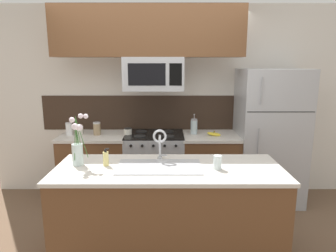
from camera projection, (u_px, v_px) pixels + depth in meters
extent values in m
plane|color=brown|center=(152.00, 236.00, 3.23)|extent=(10.00, 10.00, 0.00)
cube|color=silver|center=(177.00, 102.00, 4.22)|extent=(5.20, 0.10, 2.60)
cube|color=#332319|center=(155.00, 113.00, 4.19)|extent=(3.15, 0.01, 0.48)
cube|color=brown|center=(95.00, 169.00, 4.02)|extent=(0.84, 0.62, 0.88)
cube|color=beige|center=(94.00, 136.00, 3.93)|extent=(0.87, 0.65, 0.03)
cube|color=brown|center=(210.00, 169.00, 4.02)|extent=(0.71, 0.62, 0.88)
cube|color=beige|center=(210.00, 136.00, 3.93)|extent=(0.74, 0.65, 0.03)
cube|color=#A8AAAF|center=(155.00, 168.00, 4.02)|extent=(0.76, 0.62, 0.91)
cube|color=black|center=(154.00, 134.00, 3.93)|extent=(0.76, 0.62, 0.01)
cylinder|color=black|center=(140.00, 136.00, 3.79)|extent=(0.15, 0.15, 0.01)
cylinder|color=black|center=(168.00, 136.00, 3.79)|extent=(0.15, 0.15, 0.01)
cylinder|color=black|center=(141.00, 131.00, 4.06)|extent=(0.15, 0.15, 0.01)
cylinder|color=black|center=(168.00, 131.00, 4.06)|extent=(0.15, 0.15, 0.01)
cylinder|color=black|center=(131.00, 146.00, 3.62)|extent=(0.03, 0.02, 0.03)
cylinder|color=black|center=(142.00, 146.00, 3.62)|extent=(0.03, 0.02, 0.03)
cylinder|color=black|center=(153.00, 146.00, 3.62)|extent=(0.03, 0.02, 0.03)
cylinder|color=black|center=(165.00, 146.00, 3.62)|extent=(0.03, 0.02, 0.03)
cylinder|color=black|center=(176.00, 146.00, 3.62)|extent=(0.03, 0.02, 0.03)
cube|color=#A8AAAF|center=(154.00, 74.00, 3.75)|extent=(0.74, 0.40, 0.41)
cube|color=black|center=(147.00, 75.00, 3.55)|extent=(0.45, 0.00, 0.26)
cube|color=black|center=(176.00, 75.00, 3.55)|extent=(0.15, 0.00, 0.26)
cube|color=brown|center=(148.00, 32.00, 3.61)|extent=(2.31, 0.34, 0.60)
cube|color=#A8AAAF|center=(269.00, 137.00, 3.95)|extent=(0.83, 0.72, 1.76)
cube|color=black|center=(281.00, 112.00, 3.52)|extent=(0.80, 0.00, 0.01)
cylinder|color=#99999E|center=(262.00, 91.00, 3.45)|extent=(0.01, 0.01, 0.32)
cylinder|color=#99999E|center=(258.00, 155.00, 3.61)|extent=(0.01, 0.01, 0.67)
cylinder|color=silver|center=(69.00, 129.00, 3.92)|extent=(0.08, 0.08, 0.15)
cylinder|color=#B2B2B7|center=(69.00, 123.00, 3.90)|extent=(0.08, 0.08, 0.02)
cylinder|color=silver|center=(79.00, 130.00, 3.95)|extent=(0.10, 0.10, 0.11)
cylinder|color=#4C331E|center=(79.00, 125.00, 3.94)|extent=(0.10, 0.10, 0.01)
cylinder|color=#997F5B|center=(97.00, 129.00, 3.90)|extent=(0.09, 0.09, 0.15)
cylinder|color=#B2B2B7|center=(97.00, 123.00, 3.89)|extent=(0.09, 0.09, 0.02)
cylinder|color=silver|center=(128.00, 132.00, 3.90)|extent=(0.10, 0.10, 0.09)
cylinder|color=black|center=(128.00, 128.00, 3.89)|extent=(0.10, 0.10, 0.01)
ellipsoid|color=yellow|center=(214.00, 134.00, 3.86)|extent=(0.17, 0.10, 0.05)
ellipsoid|color=yellow|center=(214.00, 134.00, 3.87)|extent=(0.18, 0.05, 0.07)
ellipsoid|color=yellow|center=(215.00, 134.00, 3.86)|extent=(0.18, 0.06, 0.06)
ellipsoid|color=yellow|center=(215.00, 134.00, 3.87)|extent=(0.17, 0.11, 0.06)
cylinder|color=brown|center=(214.00, 132.00, 3.86)|extent=(0.02, 0.02, 0.03)
cylinder|color=silver|center=(194.00, 127.00, 3.97)|extent=(0.09, 0.09, 0.18)
cylinder|color=#A3A3AA|center=(194.00, 120.00, 3.95)|extent=(0.08, 0.08, 0.02)
cylinder|color=#A3A3AA|center=(194.00, 117.00, 3.94)|extent=(0.01, 0.01, 0.05)
sphere|color=#A3A3AA|center=(194.00, 115.00, 3.93)|extent=(0.02, 0.02, 0.02)
cube|color=brown|center=(169.00, 215.00, 2.80)|extent=(2.02, 0.75, 0.88)
cube|color=beige|center=(169.00, 169.00, 2.71)|extent=(2.05, 0.78, 0.03)
cube|color=#ADAFB5|center=(159.00, 167.00, 2.70)|extent=(0.76, 0.41, 0.01)
cube|color=#ADAFB5|center=(140.00, 175.00, 2.72)|extent=(0.30, 0.31, 0.15)
cube|color=#ADAFB5|center=(179.00, 175.00, 2.72)|extent=(0.30, 0.31, 0.15)
cylinder|color=#B7BABF|center=(160.00, 158.00, 2.94)|extent=(0.04, 0.04, 0.02)
cylinder|color=#B7BABF|center=(160.00, 146.00, 2.92)|extent=(0.02, 0.02, 0.22)
torus|color=#B7BABF|center=(160.00, 136.00, 2.84)|extent=(0.13, 0.02, 0.13)
cylinder|color=#B7BABF|center=(160.00, 141.00, 2.79)|extent=(0.02, 0.02, 0.06)
cube|color=#B7BABF|center=(164.00, 155.00, 2.94)|extent=(0.07, 0.01, 0.01)
cylinder|color=#DBCC75|center=(106.00, 159.00, 2.73)|extent=(0.05, 0.05, 0.13)
cylinder|color=black|center=(105.00, 151.00, 2.71)|extent=(0.02, 0.02, 0.02)
cube|color=black|center=(107.00, 149.00, 2.71)|extent=(0.03, 0.01, 0.01)
cylinder|color=silver|center=(217.00, 162.00, 2.64)|extent=(0.07, 0.07, 0.13)
cylinder|color=silver|center=(78.00, 155.00, 2.74)|extent=(0.10, 0.10, 0.20)
cylinder|color=silver|center=(78.00, 161.00, 2.76)|extent=(0.09, 0.09, 0.06)
cylinder|color=#386B2D|center=(82.00, 138.00, 2.72)|extent=(0.09, 0.03, 0.38)
sphere|color=silver|center=(86.00, 116.00, 2.69)|extent=(0.04, 0.04, 0.04)
cylinder|color=#386B2D|center=(76.00, 143.00, 2.70)|extent=(0.01, 0.04, 0.31)
sphere|color=silver|center=(75.00, 127.00, 2.65)|extent=(0.06, 0.06, 0.06)
cylinder|color=#386B2D|center=(79.00, 138.00, 2.72)|extent=(0.05, 0.02, 0.39)
sphere|color=silver|center=(81.00, 116.00, 2.69)|extent=(0.05, 0.05, 0.05)
cylinder|color=#386B2D|center=(78.00, 143.00, 2.73)|extent=(0.01, 0.03, 0.29)
sphere|color=silver|center=(78.00, 128.00, 2.71)|extent=(0.05, 0.05, 0.05)
cylinder|color=#386B2D|center=(75.00, 140.00, 2.69)|extent=(0.02, 0.06, 0.37)
sphere|color=silver|center=(72.00, 120.00, 2.62)|extent=(0.05, 0.05, 0.05)
cylinder|color=#386B2D|center=(79.00, 143.00, 2.71)|extent=(0.04, 0.03, 0.30)
sphere|color=silver|center=(80.00, 127.00, 2.67)|extent=(0.06, 0.06, 0.06)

